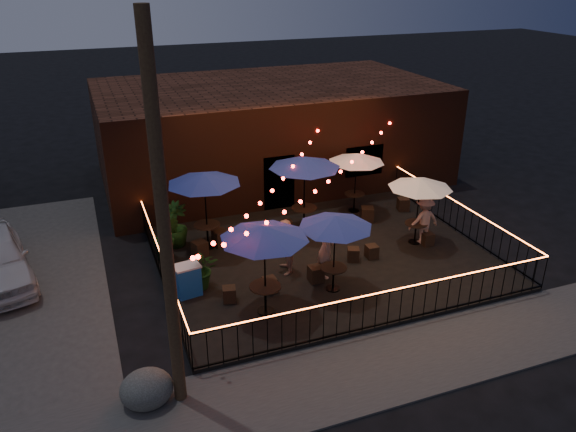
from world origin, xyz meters
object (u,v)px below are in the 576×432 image
Objects in this scene: utility_pole at (164,232)px; cafe_table_5 at (356,159)px; cafe_table_4 at (420,184)px; cafe_table_3 at (305,163)px; cafe_table_0 at (264,233)px; cooler at (188,280)px; boulder at (147,389)px; cafe_table_1 at (204,179)px; cafe_table_2 at (335,223)px.

cafe_table_5 is (7.91, 7.40, -1.81)m from utility_pole.
cafe_table_3 is at bearing 143.85° from cafe_table_4.
cafe_table_0 is 0.97× the size of cafe_table_3.
cafe_table_0 is at bearing -160.62° from cafe_table_4.
cooler is 0.93× the size of boulder.
cafe_table_5 is 11.41m from boulder.
cafe_table_3 is (5.57, 6.59, -1.44)m from utility_pole.
cafe_table_4 is at bearing -77.09° from cafe_table_5.
cafe_table_5 is 2.22× the size of boulder.
utility_pole reaches higher than cafe_table_1.
cafe_table_0 is at bearing -169.81° from cafe_table_2.
cafe_table_3 is at bearing 46.09° from boulder.
cafe_table_4 is 2.42× the size of cooler.
boulder is (-6.25, -6.49, -2.17)m from cafe_table_3.
cooler is at bearing 138.43° from cafe_table_0.
cooler is (-4.59, -2.76, -1.94)m from cafe_table_3.
cafe_table_2 reaches higher than boulder.
utility_pole reaches higher than cafe_table_5.
boulder is (-3.39, -2.19, -2.06)m from cafe_table_0.
utility_pole reaches higher than cafe_table_3.
cafe_table_2 is at bearing -25.74° from cooler.
cafe_table_5 is (2.35, 0.81, -0.37)m from cafe_table_3.
cafe_table_3 reaches higher than boulder.
cafe_table_0 is 2.95m from cooler.
cooler is (0.97, 3.83, -3.38)m from utility_pole.
cooler reaches higher than boulder.
utility_pole reaches higher than boulder.
cafe_table_1 is 1.22× the size of cafe_table_4.
cafe_table_0 reaches higher than cooler.
cafe_table_1 is at bearing 97.48° from cafe_table_0.
utility_pole is at bearing -139.74° from cafe_table_0.
boulder is (-1.65, -3.73, -0.23)m from cooler.
cafe_table_5 is (5.75, 0.92, -0.30)m from cafe_table_1.
cafe_table_2 is 1.05× the size of cafe_table_4.
cafe_table_5 is at bearing 19.07° from cafe_table_3.
cafe_table_3 reaches higher than cooler.
cafe_table_4 is at bearing -18.16° from cafe_table_1.
cafe_table_0 is 2.77× the size of boulder.
cafe_table_1 is (2.16, 6.48, -1.50)m from utility_pole.
utility_pole is 3.58× the size of cafe_table_5.
cafe_table_3 reaches higher than cafe_table_4.
cafe_table_2 is 4.12m from cafe_table_4.
cafe_table_2 is (2.14, 0.38, -0.23)m from cafe_table_0.
utility_pole is 8.74m from cafe_table_3.
cafe_table_2 is 4.35m from cooler.
cafe_table_4 is at bearing 24.21° from cafe_table_2.
cafe_table_5 is at bearing 44.47° from cafe_table_0.
utility_pole is 8.58× the size of cooler.
utility_pole is 9.82m from cafe_table_4.
cooler is at bearing 66.10° from boulder.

